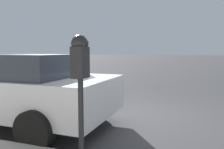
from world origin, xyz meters
TOP-DOWN VIEW (x-y plane):
  - ground_plane at (0.00, 0.00)m, footprint 220.00×220.00m
  - parking_meter at (-2.59, 0.07)m, footprint 0.21×0.19m
  - car_silver at (-1.12, 2.35)m, footprint 2.19×4.31m

SIDE VIEW (x-z plane):
  - ground_plane at x=0.00m, z-range 0.00..0.00m
  - car_silver at x=-1.12m, z-range 0.05..1.50m
  - parking_meter at x=-2.59m, z-range 0.55..2.08m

